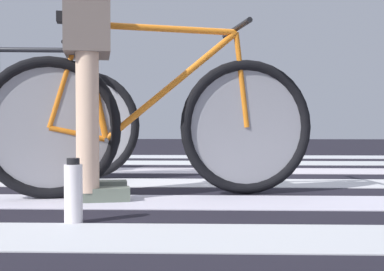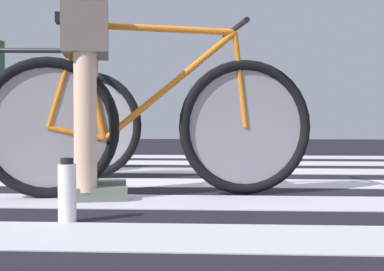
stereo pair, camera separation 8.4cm
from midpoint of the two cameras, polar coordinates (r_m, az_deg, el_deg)
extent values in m
cube|color=black|center=(3.57, -6.07, -4.86)|extent=(18.00, 14.00, 0.02)
cube|color=silver|center=(1.93, -13.95, -10.26)|extent=(5.20, 0.44, 0.00)
cube|color=silver|center=(2.67, -10.73, -6.87)|extent=(5.20, 0.44, 0.00)
cube|color=silver|center=(3.43, -8.51, -4.95)|extent=(5.20, 0.44, 0.00)
cube|color=silver|center=(4.17, -4.84, -3.72)|extent=(5.20, 0.44, 0.00)
cube|color=silver|center=(4.91, -4.98, -2.88)|extent=(5.20, 0.44, 0.00)
cube|color=silver|center=(5.67, -3.54, -2.25)|extent=(5.20, 0.44, 0.00)
torus|color=black|center=(2.78, -14.21, 0.80)|extent=(0.71, 0.20, 0.72)
torus|color=black|center=(2.86, 6.56, 0.88)|extent=(0.71, 0.20, 0.72)
cylinder|color=gray|center=(2.78, -14.21, 0.80)|extent=(0.60, 0.13, 0.61)
cylinder|color=gray|center=(2.86, 6.56, 0.88)|extent=(0.60, 0.13, 0.61)
cylinder|color=orange|center=(2.82, -2.66, 11.29)|extent=(0.79, 0.20, 0.05)
cylinder|color=orange|center=(2.79, -1.42, 5.38)|extent=(0.69, 0.18, 0.59)
cylinder|color=orange|center=(2.77, -9.69, 5.59)|extent=(0.16, 0.06, 0.59)
cylinder|color=orange|center=(2.77, -11.32, 0.20)|extent=(0.29, 0.08, 0.09)
cylinder|color=orange|center=(2.78, -12.60, 6.18)|extent=(0.19, 0.06, 0.53)
cylinder|color=orange|center=(2.86, 6.00, 5.89)|extent=(0.09, 0.05, 0.50)
cube|color=black|center=(2.81, -10.98, 12.10)|extent=(0.25, 0.14, 0.05)
cylinder|color=black|center=(2.89, 5.43, 11.25)|extent=(0.13, 0.51, 0.03)
cylinder|color=#4C4C51|center=(2.77, -8.42, -0.41)|extent=(0.09, 0.34, 0.02)
cylinder|color=beige|center=(2.91, -10.21, 3.78)|extent=(0.11, 0.11, 0.91)
cylinder|color=beige|center=(2.63, -10.41, 3.99)|extent=(0.11, 0.11, 0.91)
cube|color=#695B55|center=(2.80, -10.35, 11.16)|extent=(0.30, 0.45, 0.28)
cube|color=#5C6658|center=(2.93, -8.79, -5.45)|extent=(0.27, 0.15, 0.07)
cube|color=#5C6658|center=(2.65, -8.83, -6.22)|extent=(0.27, 0.15, 0.07)
torus|color=black|center=(3.65, -10.18, 1.06)|extent=(0.72, 0.13, 0.72)
cylinder|color=gray|center=(3.65, -10.18, 1.06)|extent=(0.60, 0.07, 0.61)
cylinder|color=black|center=(3.85, -16.76, 8.65)|extent=(0.80, 0.12, 0.05)
cylinder|color=black|center=(3.80, -15.90, 4.37)|extent=(0.70, 0.11, 0.59)
cylinder|color=black|center=(3.66, -10.65, 4.98)|extent=(0.09, 0.04, 0.50)
cylinder|color=black|center=(3.70, -11.12, 9.15)|extent=(0.08, 0.52, 0.03)
cylinder|color=white|center=(2.14, -12.05, -6.04)|extent=(0.07, 0.07, 0.23)
cylinder|color=black|center=(2.12, -12.07, -2.67)|extent=(0.05, 0.05, 0.02)
camera|label=1|loc=(0.04, -86.61, 0.11)|focal=50.16mm
camera|label=2|loc=(0.04, 93.39, -0.11)|focal=50.16mm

